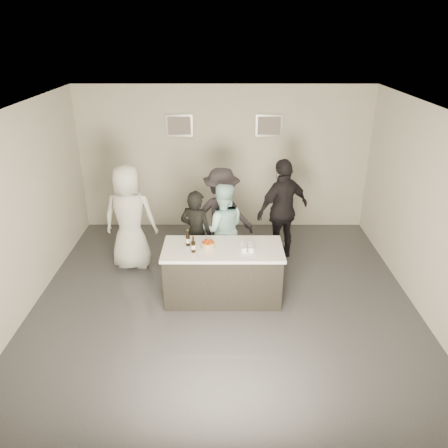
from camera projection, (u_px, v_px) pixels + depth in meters
The scene contains 19 objects.
floor at pixel (224, 303), 6.95m from camera, with size 6.00×6.00×0.00m, color #3D3D42.
ceiling at pixel (224, 111), 5.71m from camera, with size 6.00×6.00×0.00m, color white.
wall_back at pixel (224, 159), 9.06m from camera, with size 6.00×0.04×3.00m, color beige.
wall_front at pixel (223, 361), 3.60m from camera, with size 6.00×0.04×3.00m, color beige.
wall_left at pixel (18, 216), 6.33m from camera, with size 0.04×6.00×3.00m, color beige.
wall_right at pixel (431, 216), 6.32m from camera, with size 0.04×6.00×3.00m, color beige.
picture_left at pixel (179, 126), 8.74m from camera, with size 0.54×0.04×0.44m, color #B2B2B7.
picture_right at pixel (269, 126), 8.74m from camera, with size 0.54×0.04×0.44m, color #B2B2B7.
bar_counter at pixel (223, 273), 6.91m from camera, with size 1.86×0.86×0.90m, color white.
cake at pixel (208, 245), 6.72m from camera, with size 0.21×0.21×0.08m, color orange.
beer_bottle_a at pixel (188, 238), 6.75m from camera, with size 0.07×0.07×0.26m, color black.
beer_bottle_b at pixel (193, 244), 6.55m from camera, with size 0.07×0.07×0.26m, color black.
tumbler_cluster at pixel (247, 246), 6.68m from camera, with size 0.19×0.30×0.08m, color orange.
candles at pixel (202, 255), 6.50m from camera, with size 0.24×0.08×0.01m, color pink.
person_main_black at pixel (196, 234), 7.43m from camera, with size 0.57×0.38×1.57m, color black.
person_main_blue at pixel (222, 229), 7.53m from camera, with size 0.80×0.62×1.65m, color #B6EDEF.
person_guest_left at pixel (130, 218), 7.65m from camera, with size 0.93×0.61×1.91m, color silver.
person_guest_right at pixel (283, 210), 7.96m from camera, with size 1.12×0.47×1.92m, color black.
person_guest_back at pixel (222, 215), 7.94m from camera, with size 1.14×0.66×1.77m, color #252228.
Camera 1 is at (0.01, -5.81, 4.01)m, focal length 35.00 mm.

